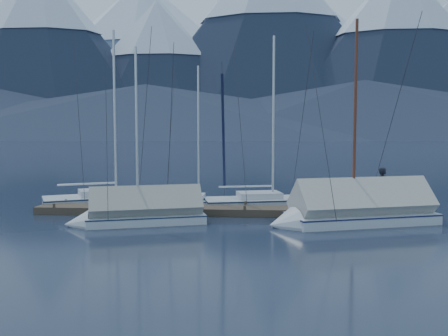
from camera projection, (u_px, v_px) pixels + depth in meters
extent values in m
plane|color=black|center=(221.00, 222.00, 20.52)|extent=(1000.00, 1000.00, 0.00)
cone|color=#475675|center=(142.00, 58.00, 460.00)|extent=(352.00, 352.00, 150.00)
cone|color=silver|center=(142.00, 12.00, 456.62)|extent=(152.28, 152.28, 63.00)
cone|color=#475675|center=(299.00, 60.00, 440.08)|extent=(330.00, 330.00, 140.00)
cone|color=silver|center=(299.00, 15.00, 436.92)|extent=(142.76, 142.76, 58.80)
cone|color=#475675|center=(447.00, 69.00, 445.91)|extent=(308.00, 308.00, 125.00)
cone|color=silver|center=(448.00, 29.00, 443.08)|extent=(133.24, 133.24, 52.50)
cone|color=#192133|center=(40.00, 49.00, 309.24)|extent=(190.00, 190.00, 115.00)
cone|color=#192133|center=(157.00, 70.00, 314.97)|extent=(171.00, 171.00, 90.00)
cone|color=silver|center=(157.00, 29.00, 312.93)|extent=(73.97, 73.97, 37.80)
cone|color=#192133|center=(270.00, 38.00, 322.98)|extent=(228.00, 228.00, 135.00)
cone|color=#192133|center=(398.00, 50.00, 298.53)|extent=(190.00, 190.00, 110.00)
cone|color=#192133|center=(146.00, 112.00, 262.23)|extent=(416.00, 416.00, 30.00)
cone|color=#192133|center=(364.00, 109.00, 258.84)|extent=(390.00, 390.00, 32.00)
cube|color=#382D23|center=(224.00, 211.00, 22.50)|extent=(18.00, 1.50, 0.34)
cube|color=black|center=(101.00, 214.00, 22.93)|extent=(3.00, 1.30, 0.30)
cube|color=black|center=(224.00, 215.00, 22.51)|extent=(3.00, 1.30, 0.30)
cube|color=black|center=(352.00, 217.00, 22.10)|extent=(3.00, 1.30, 0.30)
cylinder|color=#382D23|center=(66.00, 203.00, 23.73)|extent=(0.12, 0.12, 0.35)
cylinder|color=#382D23|center=(54.00, 207.00, 22.34)|extent=(0.12, 0.12, 0.35)
cylinder|color=#382D23|center=(125.00, 203.00, 23.53)|extent=(0.12, 0.12, 0.35)
cylinder|color=#382D23|center=(116.00, 208.00, 22.13)|extent=(0.12, 0.12, 0.35)
cylinder|color=#382D23|center=(185.00, 204.00, 23.32)|extent=(0.12, 0.12, 0.35)
cylinder|color=#382D23|center=(180.00, 209.00, 21.93)|extent=(0.12, 0.12, 0.35)
cylinder|color=#382D23|center=(245.00, 205.00, 23.11)|extent=(0.12, 0.12, 0.35)
cylinder|color=#382D23|center=(245.00, 209.00, 21.72)|extent=(0.12, 0.12, 0.35)
cylinder|color=#382D23|center=(307.00, 205.00, 22.90)|extent=(0.12, 0.12, 0.35)
cylinder|color=#382D23|center=(311.00, 210.00, 21.51)|extent=(0.12, 0.12, 0.35)
cylinder|color=#382D23|center=(371.00, 206.00, 22.70)|extent=(0.12, 0.12, 0.35)
cylinder|color=#382D23|center=(378.00, 211.00, 21.30)|extent=(0.12, 0.12, 0.35)
cube|color=silver|center=(108.00, 202.00, 25.58)|extent=(6.87, 4.94, 0.73)
cube|color=silver|center=(108.00, 208.00, 25.60)|extent=(5.54, 3.61, 0.33)
cube|color=#162744|center=(108.00, 196.00, 25.55)|extent=(6.94, 4.99, 0.07)
cone|color=silver|center=(176.00, 198.00, 27.05)|extent=(2.03, 2.43, 2.11)
cube|color=silver|center=(102.00, 192.00, 25.41)|extent=(2.75, 2.42, 0.33)
cylinder|color=#B2B7BF|center=(115.00, 113.00, 25.38)|extent=(0.13, 0.13, 8.79)
cylinder|color=#B2B7BF|center=(87.00, 184.00, 25.07)|extent=(2.69, 1.43, 0.10)
cylinder|color=#26262B|center=(145.00, 114.00, 26.02)|extent=(1.53, 2.97, 8.80)
cube|color=silver|center=(192.00, 204.00, 24.86)|extent=(5.20, 1.79, 0.57)
cube|color=silver|center=(192.00, 209.00, 24.88)|extent=(4.41, 1.00, 0.26)
cube|color=navy|center=(192.00, 200.00, 24.84)|extent=(5.25, 1.81, 0.05)
cone|color=silver|center=(249.00, 205.00, 24.69)|extent=(0.97, 1.67, 1.66)
cube|color=silver|center=(187.00, 196.00, 24.84)|extent=(1.83, 1.23, 0.26)
cylinder|color=#B2B7BF|center=(198.00, 133.00, 24.55)|extent=(0.10, 0.10, 6.90)
cylinder|color=#B2B7BF|center=(176.00, 189.00, 24.84)|extent=(2.33, 0.11, 0.08)
cylinder|color=#26262B|center=(223.00, 133.00, 24.48)|extent=(0.05, 2.61, 6.91)
cube|color=silver|center=(265.00, 204.00, 24.69)|extent=(6.55, 3.49, 0.69)
cube|color=silver|center=(265.00, 210.00, 24.72)|extent=(5.42, 2.36, 0.31)
cube|color=#152641|center=(265.00, 199.00, 24.67)|extent=(6.62, 3.52, 0.06)
cone|color=silver|center=(330.00, 203.00, 25.29)|extent=(1.58, 2.21, 2.00)
cube|color=silver|center=(259.00, 195.00, 24.60)|extent=(2.46, 1.93, 0.31)
cylinder|color=#B2B7BF|center=(273.00, 118.00, 24.42)|extent=(0.12, 0.12, 8.32)
cylinder|color=#B2B7BF|center=(246.00, 186.00, 24.45)|extent=(2.75, 0.75, 0.09)
cylinder|color=#26262B|center=(302.00, 118.00, 24.68)|extent=(0.76, 3.06, 8.33)
cube|color=silver|center=(361.00, 221.00, 20.22)|extent=(6.65, 4.03, 0.67)
cube|color=silver|center=(361.00, 228.00, 20.25)|extent=(5.45, 2.79, 0.30)
cube|color=#191F4D|center=(362.00, 214.00, 20.20)|extent=(6.72, 4.07, 0.06)
cone|color=silver|center=(282.00, 224.00, 19.37)|extent=(1.71, 2.37, 2.14)
cylinder|color=#592819|center=(355.00, 118.00, 19.79)|extent=(0.12, 0.12, 8.09)
cylinder|color=#592819|center=(383.00, 198.00, 20.39)|extent=(2.72, 0.95, 0.09)
cylinder|color=#26262B|center=(321.00, 117.00, 19.42)|extent=(0.99, 3.02, 8.10)
cube|color=#AAA99F|center=(362.00, 203.00, 20.17)|extent=(6.36, 3.97, 2.27)
cube|color=silver|center=(146.00, 221.00, 20.25)|extent=(5.22, 3.17, 0.58)
cube|color=silver|center=(146.00, 227.00, 20.27)|extent=(4.28, 2.19, 0.26)
cube|color=#162543|center=(146.00, 215.00, 20.23)|extent=(5.28, 3.20, 0.05)
cone|color=silver|center=(77.00, 224.00, 19.58)|extent=(1.43, 1.90, 1.69)
cylinder|color=#B2B7BF|center=(137.00, 132.00, 19.87)|extent=(0.11, 0.11, 7.03)
cylinder|color=#B2B7BF|center=(167.00, 201.00, 20.39)|extent=(2.14, 0.75, 0.08)
cylinder|color=#26262B|center=(107.00, 132.00, 19.58)|extent=(0.77, 2.37, 7.04)
cube|color=gray|center=(146.00, 206.00, 20.20)|extent=(5.00, 3.12, 1.79)
imported|color=black|center=(383.00, 188.00, 22.34)|extent=(0.58, 0.76, 1.88)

